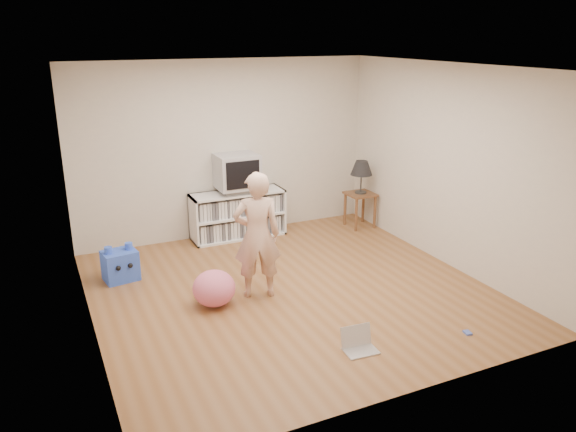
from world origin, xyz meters
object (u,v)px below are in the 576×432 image
at_px(dvd_deck, 237,190).
at_px(laptop, 358,343).
at_px(person, 257,235).
at_px(table_lamp, 362,169).
at_px(side_table, 360,201).
at_px(crt_tv, 237,171).
at_px(plush_blue, 120,265).
at_px(media_unit, 238,214).
at_px(plush_pink, 214,288).

distance_m(dvd_deck, laptop, 3.55).
bearing_deg(person, table_lamp, -131.15).
bearing_deg(dvd_deck, table_lamp, -10.96).
bearing_deg(side_table, dvd_deck, 169.04).
xyz_separation_m(crt_tv, side_table, (1.91, -0.37, -0.60)).
bearing_deg(side_table, laptop, -122.01).
distance_m(side_table, laptop, 3.69).
height_order(crt_tv, laptop, crt_tv).
relative_size(crt_tv, plush_blue, 1.29).
bearing_deg(person, side_table, -131.15).
height_order(side_table, table_lamp, table_lamp).
height_order(table_lamp, person, person).
bearing_deg(plush_blue, media_unit, 15.92).
height_order(dvd_deck, side_table, dvd_deck).
bearing_deg(table_lamp, dvd_deck, 169.04).
distance_m(dvd_deck, table_lamp, 1.96).
xyz_separation_m(media_unit, plush_blue, (-1.87, -0.86, -0.15)).
height_order(media_unit, crt_tv, crt_tv).
height_order(dvd_deck, plush_pink, dvd_deck).
relative_size(media_unit, crt_tv, 2.33).
distance_m(dvd_deck, crt_tv, 0.29).
relative_size(media_unit, person, 0.94).
xyz_separation_m(crt_tv, plush_pink, (-1.02, -1.99, -0.81)).
bearing_deg(person, media_unit, -88.40).
xyz_separation_m(dvd_deck, table_lamp, (1.91, -0.37, 0.21)).
distance_m(crt_tv, laptop, 3.61).
height_order(table_lamp, plush_blue, table_lamp).
bearing_deg(plush_pink, crt_tv, 62.85).
bearing_deg(crt_tv, side_table, -10.87).
relative_size(table_lamp, plush_blue, 1.11).
distance_m(media_unit, laptop, 3.51).
height_order(media_unit, side_table, media_unit).
height_order(dvd_deck, table_lamp, table_lamp).
bearing_deg(laptop, media_unit, 93.62).
distance_m(crt_tv, plush_blue, 2.21).
xyz_separation_m(laptop, plush_blue, (-1.83, 2.63, 0.14)).
distance_m(media_unit, dvd_deck, 0.39).
relative_size(table_lamp, person, 0.34).
bearing_deg(media_unit, dvd_deck, -90.00).
xyz_separation_m(media_unit, person, (-0.48, -1.98, 0.40)).
distance_m(plush_blue, plush_pink, 1.42).
distance_m(person, laptop, 1.72).
bearing_deg(crt_tv, laptop, -90.57).
bearing_deg(laptop, plush_pink, 127.67).
height_order(media_unit, laptop, media_unit).
bearing_deg(table_lamp, media_unit, 168.58).
height_order(crt_tv, person, person).
height_order(media_unit, person, person).
bearing_deg(laptop, dvd_deck, 93.61).
xyz_separation_m(plush_blue, plush_pink, (0.85, -1.15, 0.01)).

